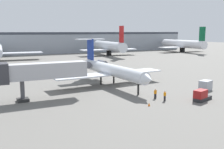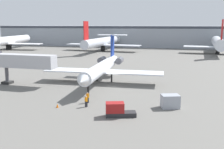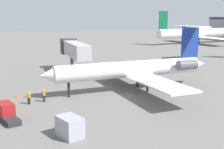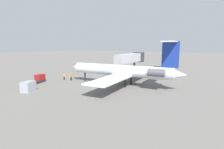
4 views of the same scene
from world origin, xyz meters
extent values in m
cube|color=#66635E|center=(0.00, 0.00, -0.05)|extent=(400.00, 400.00, 0.10)
cylinder|color=silver|center=(-2.52, 0.85, 3.29)|extent=(3.30, 23.29, 2.43)
cone|color=silver|center=(-2.05, -11.55, 3.29)|extent=(2.39, 2.29, 2.31)
cone|color=silver|center=(-3.00, 13.35, 3.29)|extent=(2.16, 2.68, 2.06)
cube|color=silver|center=(3.98, 2.10, 2.38)|extent=(11.79, 4.84, 0.24)
cube|color=silver|center=(-9.10, 1.60, 2.38)|extent=(11.79, 4.84, 0.24)
cylinder|color=#595960|center=(-0.74, 9.53, 3.69)|extent=(1.62, 3.25, 1.50)
cylinder|color=#595960|center=(-4.96, 9.37, 3.69)|extent=(1.62, 3.25, 1.50)
cube|color=navy|center=(-2.92, 11.45, 7.04)|extent=(0.36, 3.21, 5.07)
cube|color=silver|center=(-2.92, 11.45, 9.47)|extent=(6.89, 2.66, 0.20)
cylinder|color=black|center=(-2.16, -8.75, 1.04)|extent=(0.36, 0.36, 2.08)
cylinder|color=black|center=(-1.00, 2.91, 1.04)|extent=(0.36, 0.36, 2.08)
cylinder|color=black|center=(-4.20, 2.79, 1.04)|extent=(0.36, 0.36, 2.08)
cube|color=#ADADB2|center=(-17.77, -3.91, 4.86)|extent=(14.44, 2.97, 2.60)
cube|color=#333338|center=(-24.56, -3.73, 4.86)|extent=(2.48, 3.26, 3.20)
cylinder|color=#4C4C51|center=(-21.36, -3.81, 1.78)|extent=(0.70, 0.70, 3.56)
cube|color=#262626|center=(-21.36, -3.81, 0.25)|extent=(1.80, 1.80, 0.50)
cube|color=black|center=(-0.57, -14.27, 0.42)|extent=(0.40, 0.38, 0.85)
cube|color=orange|center=(-0.57, -14.27, 1.15)|extent=(0.48, 0.44, 0.60)
sphere|color=tan|center=(-0.57, -14.27, 1.57)|extent=(0.24, 0.24, 0.24)
cube|color=black|center=(-1.02, -12.30, 0.42)|extent=(0.35, 0.28, 0.85)
cube|color=orange|center=(-1.02, -12.30, 1.15)|extent=(0.43, 0.31, 0.60)
sphere|color=tan|center=(-1.02, -12.30, 1.57)|extent=(0.24, 0.24, 0.24)
cube|color=#262628|center=(5.23, -16.91, 0.30)|extent=(4.23, 2.51, 0.60)
cube|color=maroon|center=(4.46, -17.14, 1.25)|extent=(2.71, 2.04, 1.30)
cube|color=#999EA8|center=(11.46, -11.65, 0.97)|extent=(2.98, 2.46, 1.94)
cone|color=orange|center=(-4.60, -15.54, 0.28)|extent=(0.36, 0.36, 0.55)
camera|label=1|loc=(-27.62, -47.52, 11.34)|focal=42.09mm
camera|label=2|loc=(11.94, -48.81, 12.06)|focal=41.44mm
camera|label=3|loc=(36.70, -16.99, 10.97)|focal=46.72mm
camera|label=4|loc=(32.38, 19.13, 8.83)|focal=28.85mm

